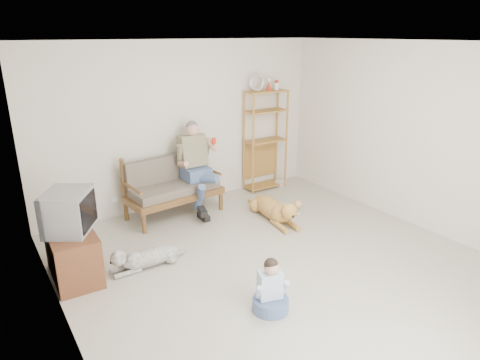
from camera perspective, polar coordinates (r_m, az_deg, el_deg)
floor at (r=5.47m, az=6.04°, el=-11.80°), size 5.50×5.50×0.00m
ceiling at (r=4.70m, az=7.23°, el=17.76°), size 5.50×5.50×0.00m
wall_back at (r=7.18m, az=-7.60°, el=7.30°), size 5.00×0.00×5.00m
wall_left at (r=3.91m, az=-23.09°, el=-4.26°), size 0.00×5.50×5.50m
wall_right at (r=6.75m, az=23.28°, el=5.15°), size 0.00×5.50×5.50m
loveseat at (r=6.91m, az=-9.06°, el=-0.70°), size 1.56×0.85×0.95m
man at (r=6.82m, az=-5.58°, el=0.92°), size 0.56×0.80×1.30m
etagere at (r=7.88m, az=3.40°, el=5.42°), size 0.81×0.35×2.13m
book_stack at (r=8.26m, az=5.45°, el=-0.34°), size 0.22×0.19×0.12m
tv_stand at (r=5.52m, az=-21.43°, el=-9.27°), size 0.53×0.91×0.60m
crt_tv at (r=5.33m, az=-21.86°, el=-3.89°), size 0.71×0.74×0.49m
wall_outlet at (r=7.03m, az=-16.36°, el=-2.51°), size 0.12×0.02×0.08m
golden_retriever at (r=6.73m, az=4.64°, el=-3.94°), size 0.46×1.39×0.42m
shaggy_dog at (r=5.56m, az=-12.68°, el=-10.09°), size 1.10×0.27×0.32m
terrier at (r=7.01m, az=6.38°, el=-3.67°), size 0.50×0.49×0.24m
child at (r=4.65m, az=4.09°, el=-14.63°), size 0.39×0.39×0.61m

